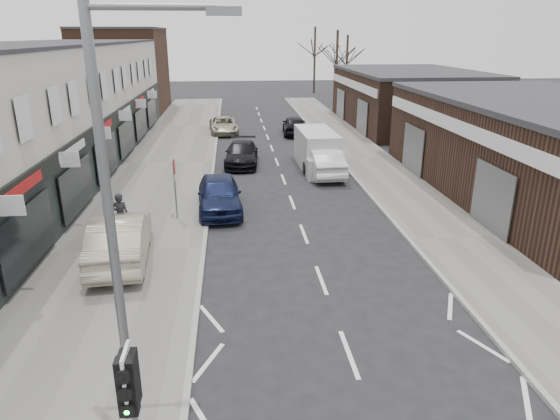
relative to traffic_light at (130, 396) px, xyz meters
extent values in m
plane|color=black|center=(4.40, 2.02, -2.41)|extent=(160.00, 160.00, 0.00)
cube|color=slate|center=(-2.35, 24.02, -2.35)|extent=(5.50, 64.00, 0.12)
cube|color=slate|center=(10.15, 24.02, -2.35)|extent=(3.50, 64.00, 0.12)
cube|color=beige|center=(-9.10, 21.52, 1.14)|extent=(8.00, 41.00, 7.10)
cube|color=#482C1E|center=(-9.10, 47.02, 1.59)|extent=(8.00, 10.00, 8.00)
cube|color=#352118|center=(16.90, 16.02, -0.16)|extent=(10.00, 18.00, 4.50)
cube|color=#352118|center=(16.90, 36.02, -0.16)|extent=(10.00, 16.00, 4.50)
cube|color=silver|center=(0.00, 0.02, 0.26)|extent=(0.05, 0.55, 1.10)
cube|color=black|center=(0.00, -0.10, 0.26)|extent=(0.28, 0.22, 0.95)
sphere|color=#0CE533|center=(0.00, -0.22, -0.04)|extent=(0.18, 0.18, 0.18)
cube|color=black|center=(0.00, 0.14, 0.26)|extent=(0.26, 0.20, 0.90)
cylinder|color=slate|center=(-0.30, 1.22, 1.71)|extent=(0.16, 0.16, 8.00)
cylinder|color=slate|center=(0.60, 1.22, 5.51)|extent=(1.80, 0.10, 0.10)
cube|color=slate|center=(1.60, 1.22, 5.46)|extent=(0.50, 0.22, 0.12)
cylinder|color=slate|center=(-0.80, 14.02, -1.04)|extent=(0.07, 0.07, 2.50)
cube|color=white|center=(-0.75, 14.02, -0.44)|extent=(0.04, 0.45, 0.25)
cube|color=silver|center=(6.64, 22.59, -1.32)|extent=(2.12, 4.85, 2.19)
cube|color=silver|center=(6.64, 19.78, -1.85)|extent=(1.96, 0.89, 1.15)
cylinder|color=black|center=(5.75, 20.91, -2.05)|extent=(0.23, 0.73, 0.73)
cylinder|color=black|center=(7.54, 20.91, -2.05)|extent=(0.23, 0.73, 0.73)
cylinder|color=black|center=(5.75, 24.27, -2.05)|extent=(0.23, 0.73, 0.73)
cylinder|color=black|center=(7.54, 24.27, -2.05)|extent=(0.23, 0.73, 0.73)
imported|color=#A59B84|center=(-2.28, 9.92, -1.46)|extent=(2.19, 5.18, 1.66)
imported|color=black|center=(-2.70, 12.11, -1.40)|extent=(0.70, 0.50, 1.78)
imported|color=#131A3C|center=(1.00, 15.13, -1.61)|extent=(2.14, 4.79, 1.60)
imported|color=black|center=(2.20, 23.53, -1.73)|extent=(2.26, 4.88, 1.38)
imported|color=#A59F84|center=(1.00, 33.94, -1.77)|extent=(2.48, 4.77, 1.29)
imported|color=silver|center=(6.73, 20.64, -1.62)|extent=(1.80, 4.88, 1.60)
imported|color=black|center=(6.60, 32.86, -1.67)|extent=(2.04, 4.49, 1.50)
camera|label=1|loc=(1.66, -6.34, 5.15)|focal=32.00mm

